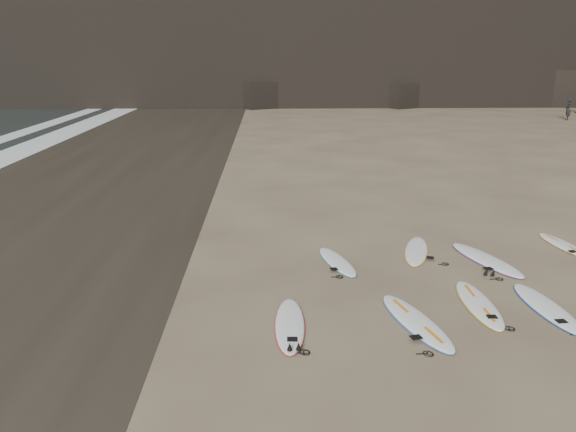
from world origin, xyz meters
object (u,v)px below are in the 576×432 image
Objects in this scene: surfboard_0 at (290,324)px; surfboard_6 at (416,250)px; surfboard_7 at (486,259)px; surfboard_2 at (479,304)px; surfboard_8 at (564,245)px; surfboard_3 at (547,307)px; surfboard_1 at (416,321)px; surfboard_5 at (337,261)px; person_a at (568,109)px.

surfboard_6 is (3.63, 4.20, 0.00)m from surfboard_0.
surfboard_7 reaches higher than surfboard_6.
surfboard_8 is (3.78, 3.72, -0.00)m from surfboard_2.
surfboard_2 is 1.40m from surfboard_3.
surfboard_6 is at bearing 51.01° from surfboard_0.
surfboard_6 is at bearing 137.79° from surfboard_7.
surfboard_1 is 1.10× the size of surfboard_6.
surfboard_6 is 1.09× the size of surfboard_8.
surfboard_6 is at bearing 99.17° from surfboard_2.
surfboard_1 reaches higher than surfboard_5.
person_a is at bearing 39.79° from surfboard_5.
surfboard_8 is (2.62, 1.08, -0.01)m from surfboard_7.
surfboard_0 is 0.97× the size of surfboard_2.
person_a is (15.74, 29.96, 0.82)m from surfboard_8.
person_a reaches higher than surfboard_5.
surfboard_7 is 2.83m from surfboard_8.
person_a reaches higher than surfboard_8.
surfboard_0 is 41.81m from person_a.
surfboard_5 is 1.00× the size of surfboard_8.
surfboard_0 is 0.94× the size of surfboard_3.
person_a is (23.63, 34.48, 0.82)m from surfboard_0.
surfboard_5 is 1.29× the size of person_a.
surfboard_7 reaches higher than surfboard_3.
surfboard_3 reaches higher than surfboard_6.
surfboard_1 is 1.75m from surfboard_2.
surfboard_8 is 33.85m from person_a.
surfboard_0 and surfboard_6 have the same top height.
surfboard_5 is at bearing -14.26° from person_a.
surfboard_6 is 1.41× the size of person_a.
surfboard_6 is at bearing 3.55° from surfboard_5.
surfboard_7 is 36.07m from person_a.
surfboard_2 is 3.43m from surfboard_6.
surfboard_1 is 4.37m from surfboard_7.
surfboard_1 is at bearing -152.48° from surfboard_2.
surfboard_3 reaches higher than surfboard_0.
surfboard_5 is 0.92× the size of surfboard_6.
surfboard_2 is 1.12× the size of surfboard_8.
surfboard_1 reaches higher than surfboard_6.
surfboard_0 is 0.90× the size of surfboard_1.
surfboard_1 is at bearing -147.08° from surfboard_8.
surfboard_0 is 4.19m from surfboard_2.
surfboard_3 is at bearing -8.41° from surfboard_2.
surfboard_7 is at bearing 89.98° from surfboard_3.
surfboard_8 is (2.41, 3.95, -0.01)m from surfboard_3.
surfboard_0 is 5.55m from surfboard_6.
surfboard_0 is at bearing -157.33° from surfboard_8.
surfboard_3 is 1.15× the size of surfboard_5.
person_a reaches higher than surfboard_2.
surfboard_3 is at bearing -45.94° from surfboard_6.
surfboard_1 is 6.99m from surfboard_8.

